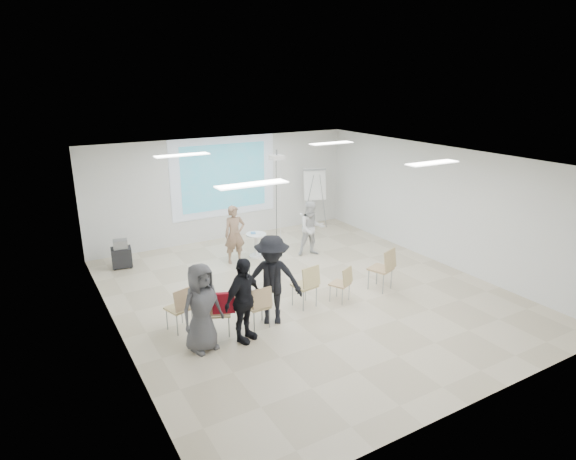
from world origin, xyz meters
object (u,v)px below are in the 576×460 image
av_cart (121,255)px  audience_left (243,294)px  chair_far_left (181,305)px  player_right (312,226)px  chair_right_far (384,266)px  player_left (235,231)px  chair_left_inner (260,304)px  chair_right_inner (343,281)px  pedestal_table (256,244)px  audience_outer (201,303)px  chair_center (307,283)px  laptop (257,304)px  flipchart_easel (315,185)px  chair_left_mid (219,311)px  audience_mid (272,274)px

av_cart → audience_left: bearing=-67.5°
chair_far_left → av_cart: bearing=77.5°
player_right → chair_right_far: 2.76m
player_left → chair_right_far: 3.93m
chair_left_inner → chair_right_inner: bearing=3.9°
audience_left → av_cart: (-1.16, 4.78, -0.58)m
chair_right_far → audience_left: size_ratio=0.54×
pedestal_table → audience_outer: size_ratio=0.38×
chair_far_left → chair_center: chair_center is taller
chair_right_inner → chair_right_far: size_ratio=0.80×
audience_outer → chair_center: bearing=-4.2°
chair_right_inner → audience_left: (-2.49, -0.38, 0.44)m
player_left → audience_outer: audience_outer is taller
laptop → chair_left_inner: bearing=90.1°
flipchart_easel → chair_center: bearing=-106.7°
pedestal_table → laptop: bearing=-116.2°
player_left → av_cart: size_ratio=2.36×
chair_center → av_cart: (-2.85, 4.24, -0.22)m
chair_left_mid → pedestal_table: bearing=76.9°
pedestal_table → chair_far_left: chair_far_left is taller
chair_left_mid → laptop: bearing=21.0°
chair_far_left → audience_left: (0.88, -0.90, 0.39)m
av_cart → chair_right_far: bearing=-33.6°
pedestal_table → chair_right_far: bearing=-65.4°
laptop → chair_right_far: bearing=-178.7°
chair_center → audience_left: bearing=-170.5°
chair_left_mid → chair_center: chair_center is taller
chair_far_left → chair_right_far: (4.52, -0.51, 0.06)m
player_left → chair_left_mid: bearing=-113.3°
chair_right_inner → laptop: bearing=155.7°
chair_far_left → flipchart_easel: bearing=19.5°
chair_center → av_cart: 5.12m
chair_center → laptop: bearing=-179.6°
laptop → audience_outer: bearing=12.9°
chair_right_far → audience_mid: size_ratio=0.49×
pedestal_table → laptop: size_ratio=2.19×
chair_far_left → chair_right_far: chair_right_far is taller
pedestal_table → chair_center: 3.23m
flipchart_easel → chair_left_mid: bearing=-119.6°
av_cart → laptop: bearing=-61.1°
chair_right_far → player_left: bearing=103.7°
chair_left_mid → av_cart: chair_left_mid is taller
audience_outer → av_cart: size_ratio=2.48×
player_left → chair_right_inner: 3.46m
chair_left_inner → audience_outer: size_ratio=0.48×
player_left → chair_right_far: player_left is taller
flipchart_easel → chair_right_inner: bearing=-98.5°
player_left → flipchart_easel: 3.71m
audience_outer → flipchart_easel: size_ratio=0.94×
player_left → chair_center: player_left is taller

